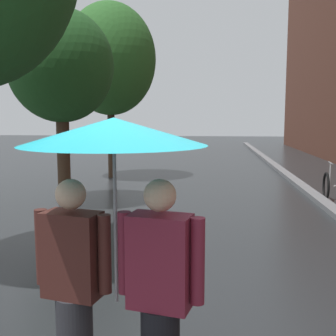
{
  "coord_description": "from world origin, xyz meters",
  "views": [
    {
      "loc": [
        0.53,
        -3.05,
        2.06
      ],
      "look_at": [
        -0.04,
        2.56,
        1.35
      ],
      "focal_mm": 43.89,
      "sensor_mm": 36.0,
      "label": 1
    }
  ],
  "objects": [
    {
      "name": "couple_under_umbrella",
      "position": [
        -0.09,
        -0.43,
        1.42
      ],
      "size": [
        1.23,
        1.23,
        2.05
      ],
      "color": "#2D2D33",
      "rests_on": "ground"
    },
    {
      "name": "street_tree_2",
      "position": [
        -2.76,
        10.5,
        3.91
      ],
      "size": [
        3.02,
        3.02,
        5.75
      ],
      "color": "#473323",
      "rests_on": "ground"
    },
    {
      "name": "street_tree_1",
      "position": [
        -2.91,
        6.33,
        3.19
      ],
      "size": [
        2.44,
        2.44,
        4.53
      ],
      "color": "#473323",
      "rests_on": "ground"
    },
    {
      "name": "kerb_strip",
      "position": [
        3.2,
        10.0,
        0.06
      ],
      "size": [
        0.3,
        36.0,
        0.12
      ],
      "primitive_type": "cube",
      "color": "slate",
      "rests_on": "ground"
    }
  ]
}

